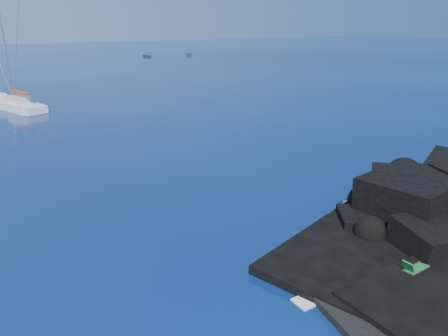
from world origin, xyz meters
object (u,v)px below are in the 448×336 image
object	(u,v)px
sunbather	(395,302)
distant_boat_a	(147,57)
deck_chair	(417,265)
distant_boat_b	(189,55)
sailboat	(17,109)

from	to	relation	value
sunbather	distant_boat_a	size ratio (longest dim) A/B	0.43
deck_chair	distant_boat_b	size ratio (longest dim) A/B	0.33
deck_chair	distant_boat_a	distance (m)	119.28
deck_chair	distant_boat_a	xyz separation A→B (m)	(23.51, 116.94, -0.84)
deck_chair	distant_boat_a	bearing A→B (deg)	71.21
distant_boat_a	distant_boat_b	size ratio (longest dim) A/B	0.92
sailboat	sunbather	xyz separation A→B (m)	(11.85, -51.77, 0.52)
deck_chair	sailboat	bearing A→B (deg)	98.56
deck_chair	distant_boat_a	size ratio (longest dim) A/B	0.36
distant_boat_b	deck_chair	bearing A→B (deg)	-88.63
distant_boat_b	sunbather	bearing A→B (deg)	-89.62
sailboat	distant_boat_a	bearing A→B (deg)	35.29
sailboat	distant_boat_b	bearing A→B (deg)	27.16
deck_chair	sunbather	world-z (taller)	deck_chair
distant_boat_a	sailboat	bearing A→B (deg)	-122.83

